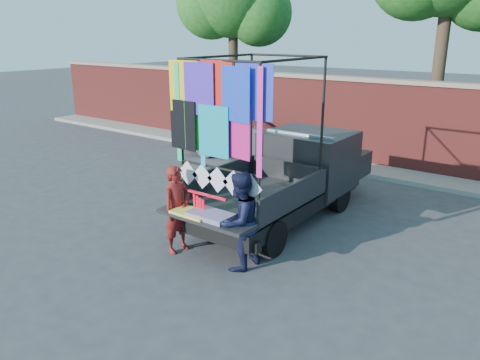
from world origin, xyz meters
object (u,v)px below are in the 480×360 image
Objects in this scene: sedan at (244,137)px; man at (239,221)px; pickup_truck at (295,174)px; woman at (177,209)px.

man is (4.45, -6.20, 0.23)m from sedan.
sedan is 7.64m from man.
man is (0.60, -2.87, -0.02)m from pickup_truck.
man is (1.29, 0.14, 0.04)m from woman.
woman is at bearing -103.04° from pickup_truck.
man reaches higher than sedan.
pickup_truck reaches higher than woman.
man reaches higher than woman.
woman is at bearing -80.85° from man.
pickup_truck is 3.09m from woman.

